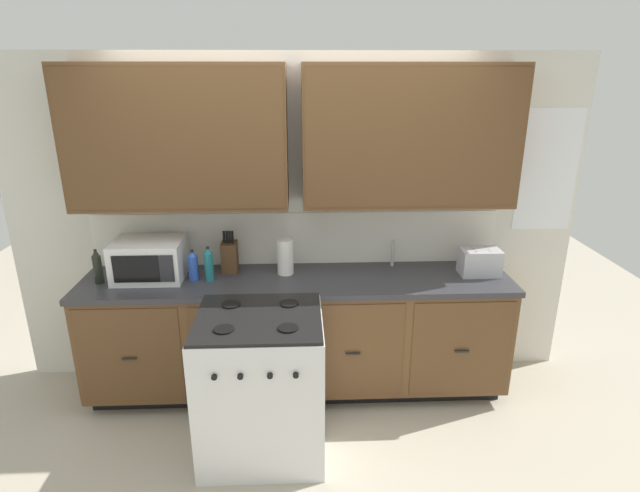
{
  "coord_description": "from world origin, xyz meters",
  "views": [
    {
      "loc": [
        0.02,
        -3.06,
        2.33
      ],
      "look_at": [
        0.16,
        0.27,
        1.17
      ],
      "focal_mm": 28.7,
      "sensor_mm": 36.0,
      "label": 1
    }
  ],
  "objects_px": {
    "stove_range": "(261,384)",
    "bottle_blue": "(193,265)",
    "bottle_teal": "(209,264)",
    "bottle_dark": "(98,267)",
    "microwave": "(149,259)",
    "knife_block": "(230,256)",
    "paper_towel_roll": "(285,257)",
    "toaster": "(480,262)"
  },
  "relations": [
    {
      "from": "stove_range",
      "to": "bottle_blue",
      "type": "distance_m",
      "value": 0.98
    },
    {
      "from": "bottle_teal",
      "to": "bottle_blue",
      "type": "relative_size",
      "value": 1.13
    },
    {
      "from": "bottle_teal",
      "to": "bottle_blue",
      "type": "bearing_deg",
      "value": 172.74
    },
    {
      "from": "bottle_dark",
      "to": "bottle_blue",
      "type": "relative_size",
      "value": 1.11
    },
    {
      "from": "microwave",
      "to": "bottle_blue",
      "type": "relative_size",
      "value": 2.16
    },
    {
      "from": "knife_block",
      "to": "bottle_dark",
      "type": "height_order",
      "value": "knife_block"
    },
    {
      "from": "stove_range",
      "to": "paper_towel_roll",
      "type": "distance_m",
      "value": 0.93
    },
    {
      "from": "bottle_teal",
      "to": "stove_range",
      "type": "bearing_deg",
      "value": -58.18
    },
    {
      "from": "bottle_blue",
      "to": "toaster",
      "type": "bearing_deg",
      "value": 0.39
    },
    {
      "from": "paper_towel_roll",
      "to": "stove_range",
      "type": "bearing_deg",
      "value": -101.48
    },
    {
      "from": "stove_range",
      "to": "toaster",
      "type": "distance_m",
      "value": 1.76
    },
    {
      "from": "paper_towel_roll",
      "to": "bottle_blue",
      "type": "distance_m",
      "value": 0.65
    },
    {
      "from": "stove_range",
      "to": "bottle_dark",
      "type": "xyz_separation_m",
      "value": [
        -1.14,
        0.6,
        0.57
      ]
    },
    {
      "from": "bottle_blue",
      "to": "bottle_dark",
      "type": "bearing_deg",
      "value": -177.41
    },
    {
      "from": "toaster",
      "to": "bottle_blue",
      "type": "distance_m",
      "value": 2.04
    },
    {
      "from": "microwave",
      "to": "toaster",
      "type": "height_order",
      "value": "microwave"
    },
    {
      "from": "stove_range",
      "to": "toaster",
      "type": "relative_size",
      "value": 3.39
    },
    {
      "from": "paper_towel_roll",
      "to": "toaster",
      "type": "bearing_deg",
      "value": -3.04
    },
    {
      "from": "bottle_blue",
      "to": "paper_towel_roll",
      "type": "bearing_deg",
      "value": 7.81
    },
    {
      "from": "toaster",
      "to": "paper_towel_roll",
      "type": "relative_size",
      "value": 1.08
    },
    {
      "from": "stove_range",
      "to": "bottle_teal",
      "type": "distance_m",
      "value": 0.92
    },
    {
      "from": "toaster",
      "to": "bottle_teal",
      "type": "distance_m",
      "value": 1.93
    },
    {
      "from": "bottle_dark",
      "to": "bottle_blue",
      "type": "bearing_deg",
      "value": 2.59
    },
    {
      "from": "bottle_dark",
      "to": "bottle_teal",
      "type": "relative_size",
      "value": 0.99
    },
    {
      "from": "knife_block",
      "to": "toaster",
      "type": "bearing_deg",
      "value": -4.56
    },
    {
      "from": "stove_range",
      "to": "toaster",
      "type": "xyz_separation_m",
      "value": [
        1.54,
        0.65,
        0.54
      ]
    },
    {
      "from": "stove_range",
      "to": "bottle_blue",
      "type": "bearing_deg",
      "value": 128.08
    },
    {
      "from": "paper_towel_roll",
      "to": "bottle_dark",
      "type": "height_order",
      "value": "paper_towel_roll"
    },
    {
      "from": "knife_block",
      "to": "paper_towel_roll",
      "type": "xyz_separation_m",
      "value": [
        0.41,
        -0.07,
        0.01
      ]
    },
    {
      "from": "knife_block",
      "to": "bottle_dark",
      "type": "xyz_separation_m",
      "value": [
        -0.88,
        -0.19,
        0.01
      ]
    },
    {
      "from": "paper_towel_roll",
      "to": "bottle_blue",
      "type": "height_order",
      "value": "paper_towel_roll"
    },
    {
      "from": "stove_range",
      "to": "knife_block",
      "type": "relative_size",
      "value": 3.06
    },
    {
      "from": "stove_range",
      "to": "microwave",
      "type": "distance_m",
      "value": 1.21
    },
    {
      "from": "toaster",
      "to": "bottle_dark",
      "type": "distance_m",
      "value": 2.69
    },
    {
      "from": "microwave",
      "to": "bottle_dark",
      "type": "relative_size",
      "value": 1.95
    },
    {
      "from": "knife_block",
      "to": "bottle_teal",
      "type": "relative_size",
      "value": 1.24
    },
    {
      "from": "toaster",
      "to": "knife_block",
      "type": "xyz_separation_m",
      "value": [
        -1.81,
        0.14,
        0.02
      ]
    },
    {
      "from": "stove_range",
      "to": "knife_block",
      "type": "bearing_deg",
      "value": 108.29
    },
    {
      "from": "microwave",
      "to": "bottle_dark",
      "type": "height_order",
      "value": "microwave"
    },
    {
      "from": "bottle_teal",
      "to": "microwave",
      "type": "bearing_deg",
      "value": 171.85
    },
    {
      "from": "toaster",
      "to": "paper_towel_roll",
      "type": "height_order",
      "value": "paper_towel_roll"
    },
    {
      "from": "knife_block",
      "to": "bottle_dark",
      "type": "distance_m",
      "value": 0.9
    }
  ]
}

